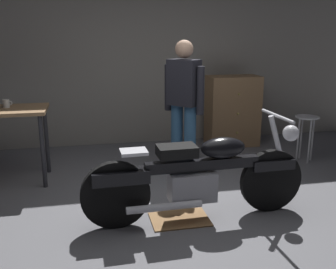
# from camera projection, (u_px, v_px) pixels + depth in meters

# --- Properties ---
(ground_plane) EXTENTS (12.00, 12.00, 0.00)m
(ground_plane) POSITION_uv_depth(u_px,v_px,m) (178.00, 216.00, 3.87)
(ground_plane) COLOR slate
(back_wall) EXTENTS (8.00, 0.12, 3.10)m
(back_wall) POSITION_uv_depth(u_px,v_px,m) (137.00, 46.00, 6.13)
(back_wall) COLOR gray
(back_wall) RESTS_ON ground_plane
(motorcycle) EXTENTS (2.19, 0.60, 1.00)m
(motorcycle) POSITION_uv_depth(u_px,v_px,m) (199.00, 175.00, 3.72)
(motorcycle) COLOR black
(motorcycle) RESTS_ON ground_plane
(person_standing) EXTENTS (0.42, 0.45, 1.67)m
(person_standing) POSITION_uv_depth(u_px,v_px,m) (184.00, 101.00, 4.86)
(person_standing) COLOR #35608A
(person_standing) RESTS_ON ground_plane
(shop_stool) EXTENTS (0.32, 0.32, 0.64)m
(shop_stool) POSITION_uv_depth(u_px,v_px,m) (306.00, 126.00, 5.41)
(shop_stool) COLOR #B2B2B7
(shop_stool) RESTS_ON ground_plane
(wooden_dresser) EXTENTS (0.80, 0.47, 1.10)m
(wooden_dresser) POSITION_uv_depth(u_px,v_px,m) (233.00, 111.00, 6.20)
(wooden_dresser) COLOR #99724C
(wooden_dresser) RESTS_ON ground_plane
(drip_tray) EXTENTS (0.56, 0.40, 0.01)m
(drip_tray) POSITION_uv_depth(u_px,v_px,m) (180.00, 219.00, 3.80)
(drip_tray) COLOR olive
(drip_tray) RESTS_ON ground_plane
(mug_white_ceramic) EXTENTS (0.11, 0.07, 0.10)m
(mug_white_ceramic) POSITION_uv_depth(u_px,v_px,m) (6.00, 104.00, 4.59)
(mug_white_ceramic) COLOR white
(mug_white_ceramic) RESTS_ON workbench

